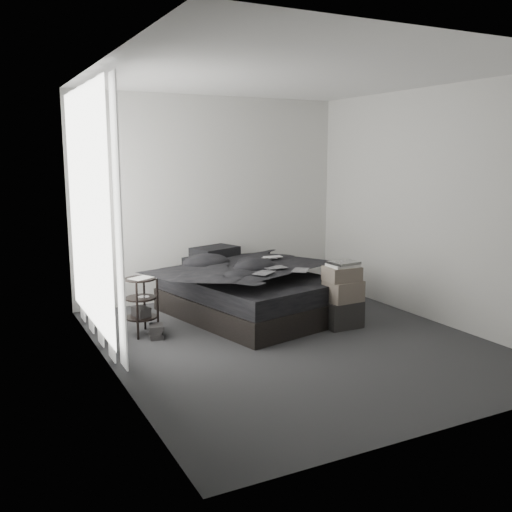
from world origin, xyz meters
name	(u,v)px	position (x,y,z in m)	size (l,w,h in m)	color
floor	(292,341)	(0.00, 0.00, 0.00)	(3.60, 4.20, 0.01)	#2E2E31
ceiling	(295,74)	(0.00, 0.00, 2.60)	(3.60, 4.20, 0.01)	white
wall_back	(211,199)	(0.00, 2.10, 1.30)	(3.60, 0.01, 2.60)	silver
wall_front	(458,243)	(0.00, -2.10, 1.30)	(3.60, 0.01, 2.60)	silver
wall_left	(107,223)	(-1.80, 0.00, 1.30)	(0.01, 4.20, 2.60)	silver
wall_right	(432,206)	(1.80, 0.00, 1.30)	(0.01, 4.20, 2.60)	silver
window_left	(88,208)	(-1.78, 0.90, 1.35)	(0.02, 2.00, 2.30)	white
curtain_left	(94,215)	(-1.73, 0.90, 1.28)	(0.06, 2.12, 2.48)	white
bed	(251,305)	(0.04, 1.02, 0.13)	(1.46, 1.93, 0.26)	black
mattress	(251,285)	(0.04, 1.02, 0.37)	(1.41, 1.88, 0.21)	black
duvet	(253,268)	(0.05, 0.97, 0.58)	(1.43, 1.65, 0.23)	black
pillow_lower	(210,262)	(-0.17, 1.74, 0.53)	(0.58, 0.39, 0.13)	black
pillow_upper	(215,252)	(-0.10, 1.74, 0.66)	(0.54, 0.38, 0.12)	black
laptop	(271,253)	(0.38, 1.14, 0.71)	(0.31, 0.20, 0.02)	silver
comic_a	(264,266)	(-0.08, 0.47, 0.70)	(0.24, 0.16, 0.01)	black
comic_b	(275,261)	(0.17, 0.66, 0.70)	(0.24, 0.16, 0.01)	black
comic_c	(301,263)	(0.35, 0.42, 0.71)	(0.24, 0.16, 0.01)	black
side_stand	(141,307)	(-1.29, 0.91, 0.30)	(0.32, 0.32, 0.60)	black
papers	(141,278)	(-1.28, 0.91, 0.60)	(0.23, 0.17, 0.01)	white
floor_books	(157,332)	(-1.19, 0.72, 0.07)	(0.14, 0.19, 0.14)	black
box_lower	(342,314)	(0.74, 0.18, 0.15)	(0.40, 0.31, 0.29)	black
box_mid	(343,291)	(0.74, 0.17, 0.41)	(0.37, 0.29, 0.22)	#685D52
box_upper	(342,274)	(0.73, 0.18, 0.60)	(0.35, 0.28, 0.16)	#685D52
art_book_white	(343,265)	(0.74, 0.18, 0.69)	(0.30, 0.24, 0.03)	silver
art_book_snake	(344,263)	(0.74, 0.17, 0.72)	(0.29, 0.23, 0.03)	silver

